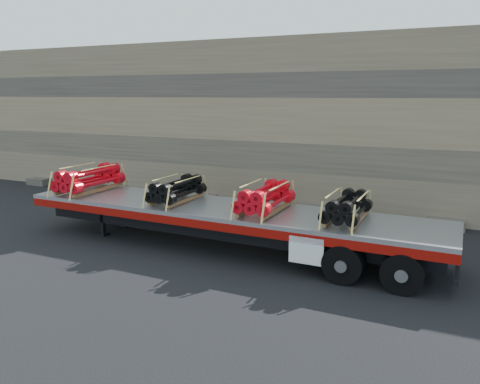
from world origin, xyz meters
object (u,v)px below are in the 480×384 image
object	(u,v)px
trailer	(223,228)
bundle_midrear	(265,198)
bundle_front	(89,179)
bundle_rear	(347,208)
bundle_midfront	(177,190)

from	to	relation	value
trailer	bundle_midrear	world-z (taller)	bundle_midrear
bundle_front	bundle_rear	bearing A→B (deg)	0.00
bundle_front	bundle_midfront	distance (m)	3.69
bundle_midrear	bundle_front	bearing A→B (deg)	180.00
bundle_midrear	bundle_rear	bearing A→B (deg)	0.00
bundle_midrear	bundle_rear	distance (m)	2.42
bundle_rear	bundle_midfront	bearing A→B (deg)	180.00
bundle_midfront	bundle_midrear	bearing A→B (deg)	-0.00
bundle_front	bundle_midrear	xyz separation A→B (m)	(6.78, -0.12, -0.04)
trailer	bundle_rear	distance (m)	3.96
trailer	bundle_rear	size ratio (longest dim) A/B	6.63
bundle_front	bundle_rear	size ratio (longest dim) A/B	1.20
trailer	bundle_midrear	xyz separation A→B (m)	(1.41, -0.02, 1.07)
trailer	bundle_midfront	distance (m)	1.97
trailer	bundle_front	world-z (taller)	bundle_front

